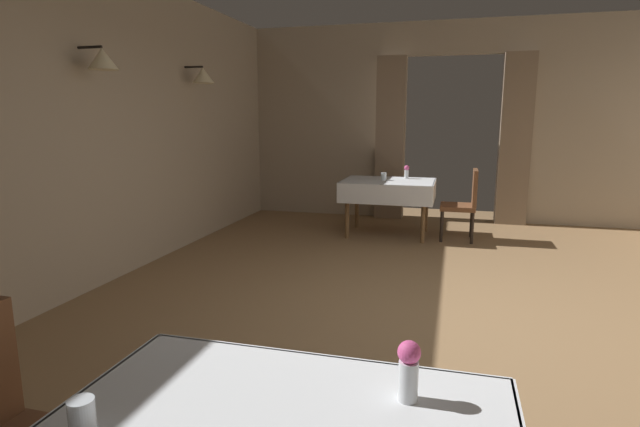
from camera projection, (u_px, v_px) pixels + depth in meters
name	position (u px, v px, depth m)	size (l,w,h in m)	color
ground	(437.00, 321.00, 3.97)	(10.08, 10.08, 0.00)	olive
wall_left	(80.00, 126.00, 4.50)	(0.49, 8.40, 3.00)	gray
wall_back	(452.00, 122.00, 7.64)	(6.40, 0.27, 3.00)	gray
dining_table_mid	(388.00, 188.00, 6.76)	(1.22, 0.92, 0.75)	brown
chair_mid_right	(465.00, 201.00, 6.49)	(0.45, 0.44, 0.93)	black
flower_vase_near	(409.00, 369.00, 1.49)	(0.07, 0.07, 0.19)	silver
glass_near_b	(82.00, 416.00, 1.35)	(0.07, 0.07, 0.10)	silver
flower_vase_mid	(407.00, 171.00, 6.93)	(0.07, 0.07, 0.18)	silver
glass_mid_b	(384.00, 176.00, 6.74)	(0.07, 0.07, 0.10)	silver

